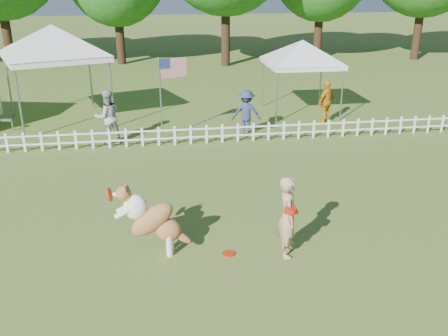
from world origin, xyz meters
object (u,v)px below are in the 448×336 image
(dog, at_px, (153,219))
(spectator_c, at_px, (326,102))
(frisbee_on_turf, at_px, (229,254))
(spectator_b, at_px, (246,113))
(canopy_tent_left, at_px, (57,76))
(canopy_tent_right, at_px, (301,78))
(handler, at_px, (288,217))
(spectator_a, at_px, (108,117))
(flag_pole, at_px, (161,99))

(dog, height_order, spectator_c, spectator_c)
(frisbee_on_turf, relative_size, spectator_b, 0.16)
(canopy_tent_left, bearing_deg, spectator_c, -28.33)
(canopy_tent_right, bearing_deg, canopy_tent_left, 179.89)
(spectator_b, bearing_deg, canopy_tent_left, -14.12)
(handler, xyz_separation_m, spectator_b, (0.67, 7.59, -0.05))
(spectator_b, bearing_deg, dog, 73.59)
(spectator_c, bearing_deg, canopy_tent_left, -45.71)
(spectator_a, height_order, spectator_c, spectator_a)
(dog, distance_m, canopy_tent_left, 10.15)
(spectator_b, height_order, spectator_c, spectator_c)
(frisbee_on_turf, xyz_separation_m, spectator_a, (-2.68, 7.23, 0.83))
(canopy_tent_left, distance_m, canopy_tent_right, 8.82)
(handler, height_order, dog, handler)
(spectator_a, bearing_deg, flag_pole, 164.28)
(dog, distance_m, flag_pole, 7.13)
(frisbee_on_turf, relative_size, spectator_c, 0.16)
(handler, xyz_separation_m, flag_pole, (-2.10, 7.54, 0.51))
(dog, height_order, spectator_b, spectator_b)
(frisbee_on_turf, bearing_deg, spectator_a, 110.33)
(dog, xyz_separation_m, flag_pole, (0.38, 7.10, 0.60))
(canopy_tent_left, height_order, spectator_a, canopy_tent_left)
(handler, xyz_separation_m, frisbee_on_turf, (-1.09, 0.16, -0.79))
(frisbee_on_turf, bearing_deg, spectator_c, 60.05)
(spectator_a, bearing_deg, canopy_tent_right, 179.54)
(flag_pole, bearing_deg, handler, -96.99)
(canopy_tent_left, height_order, spectator_c, canopy_tent_left)
(spectator_b, bearing_deg, handler, 92.35)
(canopy_tent_right, distance_m, spectator_b, 3.55)
(spectator_c, bearing_deg, flag_pole, -26.73)
(flag_pole, xyz_separation_m, spectator_a, (-1.67, -0.15, -0.47))
(frisbee_on_turf, bearing_deg, spectator_b, 76.68)
(flag_pole, bearing_deg, canopy_tent_left, 121.78)
(spectator_a, xyz_separation_m, spectator_c, (7.52, 1.17, -0.08))
(canopy_tent_left, height_order, spectator_b, canopy_tent_left)
(canopy_tent_left, xyz_separation_m, flag_pole, (3.50, -2.52, -0.36))
(frisbee_on_turf, distance_m, canopy_tent_left, 11.01)
(flag_pole, bearing_deg, canopy_tent_right, 2.20)
(dog, relative_size, flag_pole, 0.54)
(canopy_tent_right, bearing_deg, flag_pole, -154.92)
(canopy_tent_left, height_order, canopy_tent_right, canopy_tent_left)
(flag_pole, height_order, spectator_a, flag_pole)
(handler, distance_m, canopy_tent_left, 11.55)
(handler, distance_m, frisbee_on_turf, 1.35)
(handler, xyz_separation_m, canopy_tent_right, (3.21, 9.99, 0.54))
(frisbee_on_turf, distance_m, canopy_tent_right, 10.81)
(flag_pole, bearing_deg, frisbee_on_turf, -104.74)
(spectator_c, bearing_deg, spectator_a, -27.77)
(frisbee_on_turf, xyz_separation_m, flag_pole, (-1.01, 7.38, 1.30))
(canopy_tent_right, distance_m, spectator_c, 1.63)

